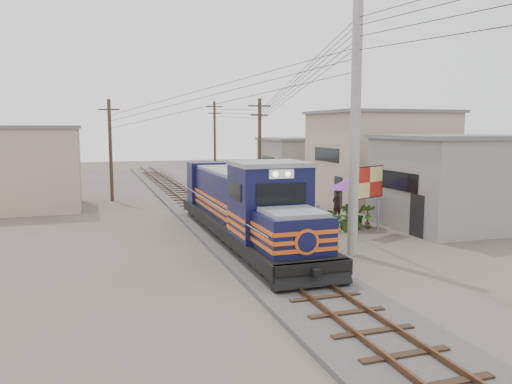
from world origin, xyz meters
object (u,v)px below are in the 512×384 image
object	(u,v)px
locomotive	(243,206)
market_umbrella	(350,183)
billboard	(369,184)
vendor	(337,204)

from	to	relation	value
locomotive	market_umbrella	size ratio (longest dim) A/B	4.97
billboard	vendor	world-z (taller)	billboard
market_umbrella	vendor	bearing A→B (deg)	81.62
vendor	market_umbrella	bearing A→B (deg)	61.95
locomotive	market_umbrella	world-z (taller)	locomotive
billboard	vendor	xyz separation A→B (m)	(0.32, 3.83, -1.54)
market_umbrella	vendor	size ratio (longest dim) A/B	1.73
billboard	market_umbrella	xyz separation A→B (m)	(0.03, 1.85, -0.15)
locomotive	billboard	size ratio (longest dim) A/B	4.54
billboard	market_umbrella	distance (m)	1.86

